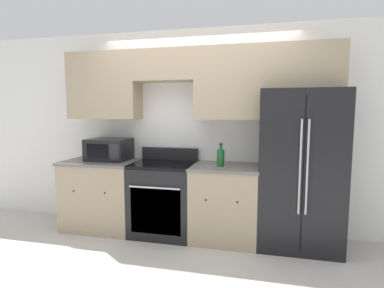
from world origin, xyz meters
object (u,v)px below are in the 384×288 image
at_px(bottle, 221,157).
at_px(oven_range, 164,198).
at_px(refrigerator, 299,169).
at_px(microwave, 109,149).

bearing_deg(bottle, oven_range, 177.03).
distance_m(refrigerator, bottle, 0.90).
relative_size(oven_range, refrigerator, 0.60).
height_order(refrigerator, bottle, refrigerator).
height_order(oven_range, refrigerator, refrigerator).
bearing_deg(microwave, refrigerator, -0.26).
xyz_separation_m(oven_range, microwave, (-0.78, 0.07, 0.59)).
height_order(refrigerator, microwave, refrigerator).
bearing_deg(microwave, bottle, -4.27).
bearing_deg(microwave, oven_range, -5.47).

